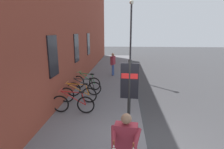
% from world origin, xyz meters
% --- Properties ---
extents(ground, '(60.00, 60.00, 0.00)m').
position_xyz_m(ground, '(6.00, -1.00, 0.00)').
color(ground, '#38383A').
extents(sidewalk_pavement, '(24.00, 3.50, 0.12)m').
position_xyz_m(sidewalk_pavement, '(8.00, 1.75, 0.06)').
color(sidewalk_pavement, slate).
rests_on(sidewalk_pavement, ground).
extents(station_facade, '(22.00, 0.65, 9.00)m').
position_xyz_m(station_facade, '(8.99, 3.80, 4.50)').
color(station_facade, brown).
rests_on(station_facade, ground).
extents(bicycle_far_end, '(0.48, 1.77, 0.97)m').
position_xyz_m(bicycle_far_end, '(1.81, 2.72, 0.51)').
color(bicycle_far_end, black).
rests_on(bicycle_far_end, sidewalk_pavement).
extents(bicycle_end_of_row, '(0.48, 1.77, 0.97)m').
position_xyz_m(bicycle_end_of_row, '(2.91, 2.80, 0.51)').
color(bicycle_end_of_row, black).
rests_on(bicycle_end_of_row, sidewalk_pavement).
extents(bicycle_nearest_sign, '(0.53, 1.75, 0.97)m').
position_xyz_m(bicycle_nearest_sign, '(3.83, 2.72, 0.51)').
color(bicycle_nearest_sign, black).
rests_on(bicycle_nearest_sign, sidewalk_pavement).
extents(bicycle_beside_lamp, '(0.71, 1.69, 0.97)m').
position_xyz_m(bicycle_beside_lamp, '(4.97, 2.83, 0.51)').
color(bicycle_beside_lamp, black).
rests_on(bicycle_beside_lamp, sidewalk_pavement).
extents(transit_info_sign, '(0.13, 0.56, 2.40)m').
position_xyz_m(transit_info_sign, '(0.47, 0.52, 1.72)').
color(transit_info_sign, black).
rests_on(transit_info_sign, sidewalk_pavement).
extents(pedestrian_near_bus, '(0.61, 0.36, 1.67)m').
position_xyz_m(pedestrian_near_bus, '(8.39, 1.55, 1.14)').
color(pedestrian_near_bus, '#334C8C').
rests_on(pedestrian_near_bus, sidewalk_pavement).
extents(tourist_with_hotdogs, '(0.60, 0.62, 1.63)m').
position_xyz_m(tourist_with_hotdogs, '(-1.56, 0.63, 1.13)').
color(tourist_with_hotdogs, '#723F72').
rests_on(tourist_with_hotdogs, sidewalk_pavement).
extents(street_lamp, '(0.28, 0.28, 5.19)m').
position_xyz_m(street_lamp, '(7.63, 0.30, 3.19)').
color(street_lamp, '#333338').
rests_on(street_lamp, sidewalk_pavement).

